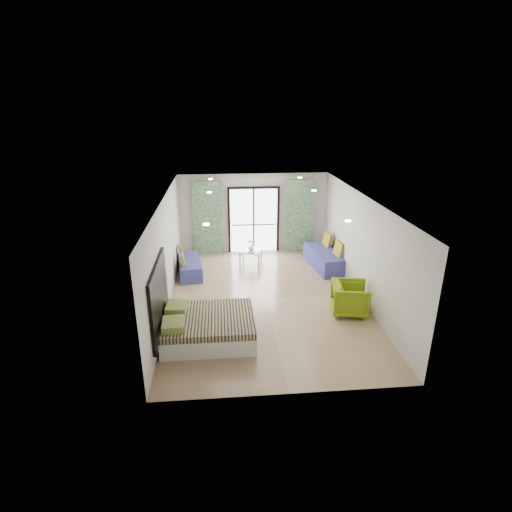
{
  "coord_description": "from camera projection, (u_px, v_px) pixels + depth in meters",
  "views": [
    {
      "loc": [
        -1.11,
        -9.45,
        4.83
      ],
      "look_at": [
        -0.24,
        0.18,
        1.15
      ],
      "focal_mm": 28.0,
      "sensor_mm": 36.0,
      "label": 1
    }
  ],
  "objects": [
    {
      "name": "armchair",
      "position": [
        350.0,
        297.0,
        9.74
      ],
      "size": [
        0.92,
        0.97,
        0.87
      ],
      "primitive_type": "imported",
      "rotation": [
        0.0,
        0.0,
        1.4
      ],
      "color": "#7DA014",
      "rests_on": "floor"
    },
    {
      "name": "wall_back",
      "position": [
        254.0,
        213.0,
        13.61
      ],
      "size": [
        5.0,
        0.01,
        2.7
      ],
      "primitive_type": null,
      "color": "silver",
      "rests_on": "ground"
    },
    {
      "name": "floor",
      "position": [
        266.0,
        298.0,
        10.6
      ],
      "size": [
        5.0,
        7.5,
        0.01
      ],
      "primitive_type": null,
      "color": "#927657",
      "rests_on": "ground"
    },
    {
      "name": "wall_left",
      "position": [
        166.0,
        254.0,
        9.91
      ],
      "size": [
        0.01,
        7.5,
        2.7
      ],
      "primitive_type": null,
      "color": "silver",
      "rests_on": "ground"
    },
    {
      "name": "wall_front",
      "position": [
        292.0,
        328.0,
        6.63
      ],
      "size": [
        5.0,
        0.01,
        2.7
      ],
      "primitive_type": null,
      "color": "silver",
      "rests_on": "ground"
    },
    {
      "name": "downlight_f",
      "position": [
        300.0,
        178.0,
        12.57
      ],
      "size": [
        0.12,
        0.12,
        0.02
      ],
      "primitive_type": "cylinder",
      "color": "#FFE0B2",
      "rests_on": "ceiling"
    },
    {
      "name": "ceiling",
      "position": [
        267.0,
        199.0,
        9.64
      ],
      "size": [
        5.0,
        7.5,
        0.01
      ],
      "primitive_type": null,
      "color": "silver",
      "rests_on": "ground"
    },
    {
      "name": "switch_plate",
      "position": [
        166.0,
        274.0,
        9.51
      ],
      "size": [
        0.02,
        0.1,
        0.1
      ],
      "primitive_type": "cube",
      "color": "silver",
      "rests_on": "wall_left"
    },
    {
      "name": "downlight_b",
      "position": [
        348.0,
        221.0,
        7.91
      ],
      "size": [
        0.12,
        0.12,
        0.02
      ],
      "primitive_type": "cylinder",
      "color": "#FFE0B2",
      "rests_on": "ceiling"
    },
    {
      "name": "downlight_e",
      "position": [
        210.0,
        179.0,
        12.33
      ],
      "size": [
        0.12,
        0.12,
        0.02
      ],
      "primitive_type": "cylinder",
      "color": "#FFE0B2",
      "rests_on": "ceiling"
    },
    {
      "name": "daybed_right",
      "position": [
        325.0,
        258.0,
        12.59
      ],
      "size": [
        0.99,
        2.02,
        0.96
      ],
      "rotation": [
        0.0,
        0.0,
        0.13
      ],
      "color": "#3B3F8D",
      "rests_on": "floor"
    },
    {
      "name": "daybed_left",
      "position": [
        189.0,
        266.0,
        12.07
      ],
      "size": [
        0.84,
        1.71,
        0.81
      ],
      "rotation": [
        0.0,
        0.0,
        0.13
      ],
      "color": "#3B3F8D",
      "rests_on": "floor"
    },
    {
      "name": "vase",
      "position": [
        251.0,
        248.0,
        12.72
      ],
      "size": [
        0.25,
        0.26,
        0.2
      ],
      "primitive_type": "imported",
      "rotation": [
        0.0,
        0.0,
        -0.33
      ],
      "color": "white",
      "rests_on": "coffee_table"
    },
    {
      "name": "wall_right",
      "position": [
        362.0,
        248.0,
        10.34
      ],
      "size": [
        0.01,
        7.5,
        2.7
      ],
      "primitive_type": null,
      "color": "silver",
      "rests_on": "ground"
    },
    {
      "name": "coffee_table",
      "position": [
        251.0,
        251.0,
        12.83
      ],
      "size": [
        0.84,
        0.84,
        0.8
      ],
      "rotation": [
        0.0,
        0.0,
        -0.24
      ],
      "color": "silver",
      "rests_on": "floor"
    },
    {
      "name": "downlight_c",
      "position": [
        209.0,
        192.0,
        10.47
      ],
      "size": [
        0.12,
        0.12,
        0.02
      ],
      "primitive_type": "cylinder",
      "color": "#FFE0B2",
      "rests_on": "ceiling"
    },
    {
      "name": "curtain_left",
      "position": [
        208.0,
        219.0,
        13.35
      ],
      "size": [
        1.0,
        0.1,
        2.5
      ],
      "primitive_type": "cube",
      "color": "silver",
      "rests_on": "floor"
    },
    {
      "name": "downlight_d",
      "position": [
        314.0,
        190.0,
        10.7
      ],
      "size": [
        0.12,
        0.12,
        0.02
      ],
      "primitive_type": "cylinder",
      "color": "#FFE0B2",
      "rests_on": "ceiling"
    },
    {
      "name": "balcony_door",
      "position": [
        254.0,
        216.0,
        13.62
      ],
      "size": [
        1.76,
        0.08,
        2.28
      ],
      "color": "black",
      "rests_on": "floor"
    },
    {
      "name": "headboard",
      "position": [
        159.0,
        297.0,
        8.35
      ],
      "size": [
        0.06,
        2.1,
        1.5
      ],
      "primitive_type": "cube",
      "color": "black",
      "rests_on": "floor"
    },
    {
      "name": "balcony_rail",
      "position": [
        254.0,
        225.0,
        13.74
      ],
      "size": [
        1.52,
        0.03,
        0.04
      ],
      "primitive_type": "cube",
      "color": "#595451",
      "rests_on": "balcony_door"
    },
    {
      "name": "bed",
      "position": [
        208.0,
        327.0,
        8.7
      ],
      "size": [
        1.97,
        1.61,
        0.68
      ],
      "color": "silver",
      "rests_on": "floor"
    },
    {
      "name": "downlight_a",
      "position": [
        206.0,
        224.0,
        7.68
      ],
      "size": [
        0.12,
        0.12,
        0.02
      ],
      "primitive_type": "cylinder",
      "color": "#FFE0B2",
      "rests_on": "ceiling"
    },
    {
      "name": "curtain_right",
      "position": [
        299.0,
        216.0,
        13.61
      ],
      "size": [
        1.0,
        0.1,
        2.5
      ],
      "primitive_type": "cube",
      "color": "silver",
      "rests_on": "floor"
    }
  ]
}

